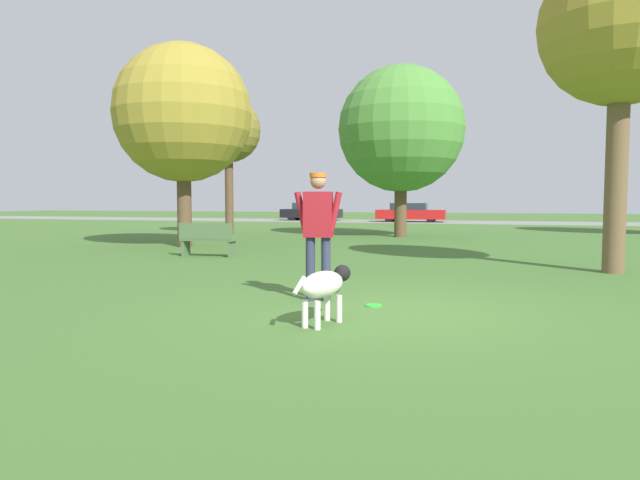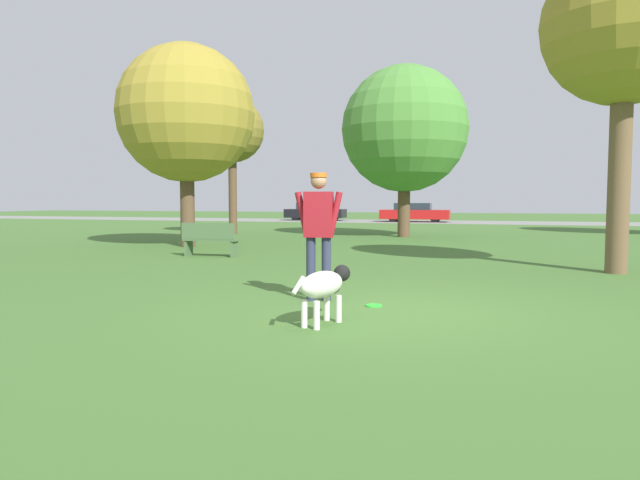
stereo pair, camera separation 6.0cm
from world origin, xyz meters
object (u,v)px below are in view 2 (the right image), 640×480
Objects in this scene: parked_car_black at (315,212)px; parked_car_red at (415,213)px; dog at (324,285)px; tree_near_right at (625,26)px; frisbee at (374,305)px; park_bench at (210,239)px; person at (319,225)px; tree_mid_center at (405,129)px; tree_far_left at (232,132)px; tree_near_left at (186,114)px.

parked_car_black is 0.94× the size of parked_car_red.
dog is 8.36m from tree_near_right.
park_bench is (-5.32, 5.33, 0.44)m from frisbee.
tree_near_right reaches higher than park_bench.
person is 1.25× the size of park_bench.
frisbee is 7.54m from park_bench.
park_bench is at bearing 176.49° from tree_near_right.
dog is 31.59m from parked_car_red.
parked_car_red is (7.11, -0.77, -0.00)m from parked_car_black.
tree_mid_center reaches higher than tree_near_right.
tree_mid_center is 7.17m from tree_far_left.
tree_far_left reaches higher than dog.
tree_near_right is at bearing -15.56° from tree_near_left.
tree_near_right reaches higher than tree_far_left.
tree_far_left is 17.04m from parked_car_black.
dog is at bearing -51.90° from tree_near_left.
tree_mid_center is 10.45m from park_bench.
park_bench is at bearing -50.10° from tree_near_left.
tree_near_right is at bearing -59.75° from tree_mid_center.
person reaches higher than dog.
dog is 12.12m from tree_near_left.
tree_far_left is 3.98× the size of park_bench.
tree_mid_center is 11.31m from tree_near_right.
tree_near_left is (-11.15, 3.11, -0.66)m from tree_near_right.
parked_car_black is (-10.96, 30.93, 0.61)m from frisbee.
tree_far_left is 17.04m from parked_car_red.
frisbee is at bearing -57.50° from tree_far_left.
frisbee is 7.61m from tree_near_right.
person is 1.63× the size of dog.
frisbee is at bearing 1.97° from dog.
park_bench is (2.13, -2.55, -3.52)m from tree_near_left.
parked_car_black is at bearing 33.93° from dog.
tree_mid_center is (-1.99, 14.53, 4.09)m from frisbee.
parked_car_black is (-10.14, 30.75, -0.44)m from person.
tree_near_right is at bearing 36.04° from person.
tree_near_left is 22.81m from parked_car_red.
tree_near_left is 4.25× the size of park_bench.
parked_car_red is (-3.02, 29.97, -0.44)m from person.
dog is at bearing -79.25° from person.
tree_mid_center is at bearing -112.85° from park_bench.
tree_far_left reaches higher than parked_car_red.
parked_car_red is at bearing 106.55° from tree_near_right.
tree_mid_center reaches higher than park_bench.
park_bench is at bearing 52.98° from dog.
tree_near_right is at bearing -63.13° from parked_car_black.
tree_near_left reaches higher than dog.
park_bench is at bearing 121.69° from person.
tree_near_right reaches higher than parked_car_black.
parked_car_red is at bearing 96.76° from tree_mid_center.
parked_car_red is 24.86m from park_bench.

